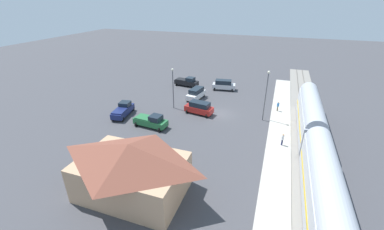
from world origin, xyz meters
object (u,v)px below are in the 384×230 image
object	(u,v)px
passenger_train	(324,188)
light_pole_lot_center	(173,84)
light_pole_near_platform	(266,90)
station_building	(131,168)
suv_silver	(224,85)
pedestrian_waiting_far	(278,106)
pickup_black	(187,82)
pedestrian_on_platform	(283,139)
pickup_navy	(123,110)
suv_white	(196,94)
suv_red	(199,108)
pickup_green	(151,121)

from	to	relation	value
passenger_train	light_pole_lot_center	xyz separation A→B (m)	(22.73, -17.93, 1.85)
light_pole_near_platform	light_pole_lot_center	size ratio (longest dim) A/B	1.13
passenger_train	station_building	bearing A→B (deg)	11.34
passenger_train	suv_silver	bearing A→B (deg)	-62.06
pedestrian_waiting_far	suv_silver	size ratio (longest dim) A/B	0.33
pickup_black	light_pole_lot_center	bearing A→B (deg)	99.54
pedestrian_on_platform	pickup_black	bearing A→B (deg)	-42.82
passenger_train	pickup_navy	size ratio (longest dim) A/B	9.00
passenger_train	pickup_black	world-z (taller)	passenger_train
pedestrian_waiting_far	suv_silver	bearing A→B (deg)	-36.02
suv_silver	pickup_navy	size ratio (longest dim) A/B	0.91
pedestrian_waiting_far	suv_white	size ratio (longest dim) A/B	0.33
passenger_train	light_pole_near_platform	bearing A→B (deg)	-69.61
passenger_train	light_pole_near_platform	world-z (taller)	light_pole_near_platform
pedestrian_on_platform	pickup_navy	distance (m)	26.10
pedestrian_waiting_far	suv_red	bearing A→B (deg)	21.60
pedestrian_on_platform	pedestrian_waiting_far	size ratio (longest dim) A/B	1.00
station_building	suv_red	bearing A→B (deg)	-91.25
suv_red	light_pole_near_platform	world-z (taller)	light_pole_near_platform
pedestrian_on_platform	light_pole_lot_center	xyz separation A→B (m)	(19.13, -7.18, 3.42)
pedestrian_on_platform	pedestrian_waiting_far	distance (m)	11.57
suv_white	pedestrian_on_platform	bearing A→B (deg)	142.49
pedestrian_on_platform	pickup_green	distance (m)	19.56
suv_red	suv_silver	xyz separation A→B (m)	(-1.24, -13.59, 0.00)
pickup_green	passenger_train	bearing A→B (deg)	156.69
passenger_train	pedestrian_waiting_far	size ratio (longest dim) A/B	29.61
passenger_train	pickup_navy	xyz separation A→B (m)	(29.67, -12.10, -1.83)
passenger_train	suv_white	distance (m)	31.14
pedestrian_on_platform	station_building	bearing A→B (deg)	44.92
light_pole_lot_center	station_building	bearing A→B (deg)	102.40
station_building	pickup_navy	size ratio (longest dim) A/B	2.01
pedestrian_waiting_far	pickup_green	bearing A→B (deg)	33.64
pedestrian_on_platform	pickup_black	distance (m)	28.95
pickup_black	pedestrian_waiting_far	bearing A→B (deg)	158.01
pickup_navy	passenger_train	bearing A→B (deg)	157.80
pedestrian_on_platform	light_pole_near_platform	bearing A→B (deg)	-67.02
station_building	light_pole_lot_center	xyz separation A→B (m)	(4.73, -21.54, 1.63)
passenger_train	pedestrian_on_platform	xyz separation A→B (m)	(3.60, -10.75, -1.58)
passenger_train	pickup_navy	distance (m)	32.09
passenger_train	suv_red	distance (m)	24.60
passenger_train	station_building	world-z (taller)	station_building
pedestrian_waiting_far	light_pole_near_platform	xyz separation A→B (m)	(2.15, 3.97, 3.95)
pickup_black	suv_red	bearing A→B (deg)	118.79
pedestrian_waiting_far	pickup_green	xyz separation A→B (m)	(18.49, 12.30, -0.25)
station_building	pickup_navy	world-z (taller)	station_building
light_pole_near_platform	light_pole_lot_center	bearing A→B (deg)	1.33
suv_red	pickup_green	world-z (taller)	suv_red
station_building	suv_red	xyz separation A→B (m)	(-0.45, -20.77, -1.93)
passenger_train	pedestrian_waiting_far	bearing A→B (deg)	-78.22
passenger_train	suv_white	world-z (taller)	passenger_train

